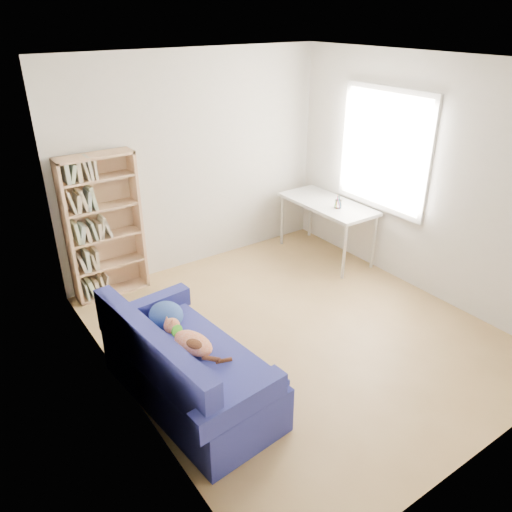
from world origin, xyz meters
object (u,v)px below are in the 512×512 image
Objects in this scene: sofa at (186,368)px; bookshelf at (105,232)px; desk at (327,207)px; pen_cup at (338,203)px.

bookshelf is at bearing 81.20° from sofa.
pen_cup reaches higher than desk.
bookshelf is at bearing 161.02° from pen_cup.
sofa is at bearing -93.30° from bookshelf.
bookshelf is 2.77m from desk.
desk is (2.80, 1.39, 0.37)m from sofa.
desk is at bearing 20.96° from sofa.
sofa is at bearing -153.55° from desk.
bookshelf reaches higher than pen_cup.
bookshelf is 9.70× the size of pen_cup.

